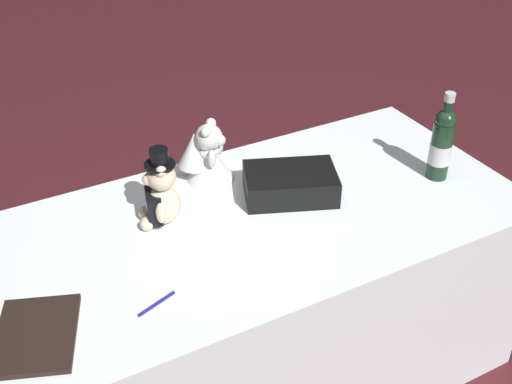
# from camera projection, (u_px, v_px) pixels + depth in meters

# --- Properties ---
(ground_plane) EXTENTS (12.00, 12.00, 0.00)m
(ground_plane) POSITION_uv_depth(u_px,v_px,m) (256.00, 371.00, 2.60)
(ground_plane) COLOR #47191E
(reception_table) EXTENTS (1.82, 0.88, 0.75)m
(reception_table) POSITION_uv_depth(u_px,v_px,m) (256.00, 301.00, 2.39)
(reception_table) COLOR white
(reception_table) RESTS_ON ground_plane
(teddy_bear_groom) EXTENTS (0.15, 0.15, 0.27)m
(teddy_bear_groom) POSITION_uv_depth(u_px,v_px,m) (160.00, 195.00, 2.10)
(teddy_bear_groom) COLOR beige
(teddy_bear_groom) RESTS_ON reception_table
(teddy_bear_bride) EXTENTS (0.22, 0.21, 0.22)m
(teddy_bear_bride) POSITION_uv_depth(u_px,v_px,m) (206.00, 155.00, 2.33)
(teddy_bear_bride) COLOR white
(teddy_bear_bride) RESTS_ON reception_table
(champagne_bottle) EXTENTS (0.08, 0.08, 0.33)m
(champagne_bottle) POSITION_uv_depth(u_px,v_px,m) (442.00, 143.00, 2.31)
(champagne_bottle) COLOR #18311F
(champagne_bottle) RESTS_ON reception_table
(signing_pen) EXTENTS (0.13, 0.05, 0.01)m
(signing_pen) POSITION_uv_depth(u_px,v_px,m) (158.00, 303.00, 1.83)
(signing_pen) COLOR navy
(signing_pen) RESTS_ON reception_table
(gift_case_black) EXTENTS (0.37, 0.31, 0.09)m
(gift_case_black) POSITION_uv_depth(u_px,v_px,m) (290.00, 184.00, 2.26)
(gift_case_black) COLOR black
(gift_case_black) RESTS_ON reception_table
(guestbook) EXTENTS (0.29, 0.33, 0.02)m
(guestbook) POSITION_uv_depth(u_px,v_px,m) (36.00, 335.00, 1.73)
(guestbook) COLOR black
(guestbook) RESTS_ON reception_table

